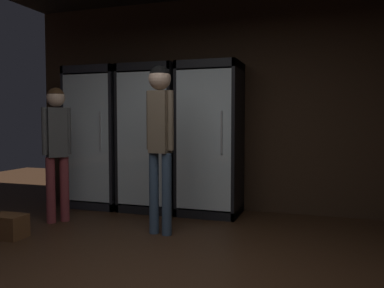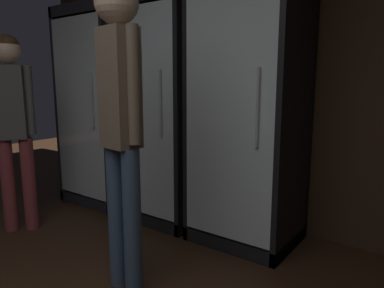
% 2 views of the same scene
% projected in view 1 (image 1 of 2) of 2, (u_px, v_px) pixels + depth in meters
% --- Properties ---
extents(wall_back, '(6.00, 0.06, 2.80)m').
position_uv_depth(wall_back, '(239.00, 104.00, 5.22)').
color(wall_back, '#382619').
rests_on(wall_back, ground).
extents(cooler_far_left, '(0.75, 0.65, 1.90)m').
position_uv_depth(cooler_far_left, '(100.00, 138.00, 5.54)').
color(cooler_far_left, black).
rests_on(cooler_far_left, ground).
extents(cooler_left, '(0.75, 0.65, 1.90)m').
position_uv_depth(cooler_left, '(153.00, 139.00, 5.29)').
color(cooler_left, black).
rests_on(cooler_left, ground).
extents(cooler_center, '(0.75, 0.65, 1.90)m').
position_uv_depth(cooler_center, '(211.00, 141.00, 5.04)').
color(cooler_center, black).
rests_on(cooler_center, ground).
extents(shopper_near, '(0.31, 0.23, 1.74)m').
position_uv_depth(shopper_near, '(160.00, 127.00, 4.09)').
color(shopper_near, '#384C66').
rests_on(shopper_near, ground).
extents(shopper_far, '(0.26, 0.27, 1.56)m').
position_uv_depth(shopper_far, '(57.00, 140.00, 4.60)').
color(shopper_far, brown).
rests_on(shopper_far, ground).
extents(wine_crate_floor, '(0.35, 0.24, 0.23)m').
position_uv_depth(wine_crate_floor, '(8.00, 226.00, 4.02)').
color(wine_crate_floor, brown).
rests_on(wine_crate_floor, ground).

